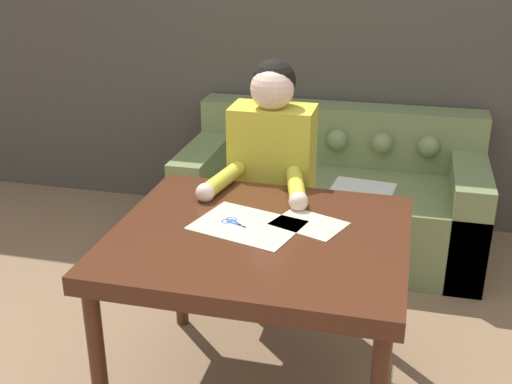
{
  "coord_description": "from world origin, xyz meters",
  "views": [
    {
      "loc": [
        0.47,
        -1.99,
        1.82
      ],
      "look_at": [
        -0.08,
        0.25,
        0.86
      ],
      "focal_mm": 45.0,
      "sensor_mm": 36.0,
      "label": 1
    }
  ],
  "objects": [
    {
      "name": "person",
      "position": [
        -0.13,
        0.75,
        0.64
      ],
      "size": [
        0.47,
        0.61,
        1.27
      ],
      "color": "#33281E",
      "rests_on": "ground_plane"
    },
    {
      "name": "dining_table",
      "position": [
        -0.03,
        0.1,
        0.68
      ],
      "size": [
        1.1,
        0.96,
        0.76
      ],
      "color": "#472314",
      "rests_on": "ground_plane"
    },
    {
      "name": "pattern_paper_offcut",
      "position": [
        0.13,
        0.21,
        0.76
      ],
      "size": [
        0.31,
        0.28,
        0.0
      ],
      "color": "beige",
      "rests_on": "dining_table"
    },
    {
      "name": "wall_back",
      "position": [
        0.0,
        2.0,
        1.3
      ],
      "size": [
        8.0,
        0.06,
        2.6
      ],
      "color": "#474238",
      "rests_on": "ground_plane"
    },
    {
      "name": "couch",
      "position": [
        0.06,
        1.56,
        0.29
      ],
      "size": [
        1.74,
        0.86,
        0.8
      ],
      "color": "olive",
      "rests_on": "ground_plane"
    },
    {
      "name": "scissors",
      "position": [
        -0.14,
        0.14,
        0.76
      ],
      "size": [
        0.2,
        0.15,
        0.01
      ],
      "color": "silver",
      "rests_on": "dining_table"
    },
    {
      "name": "pattern_paper_main",
      "position": [
        -0.09,
        0.15,
        0.76
      ],
      "size": [
        0.45,
        0.38,
        0.0
      ],
      "color": "beige",
      "rests_on": "dining_table"
    }
  ]
}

